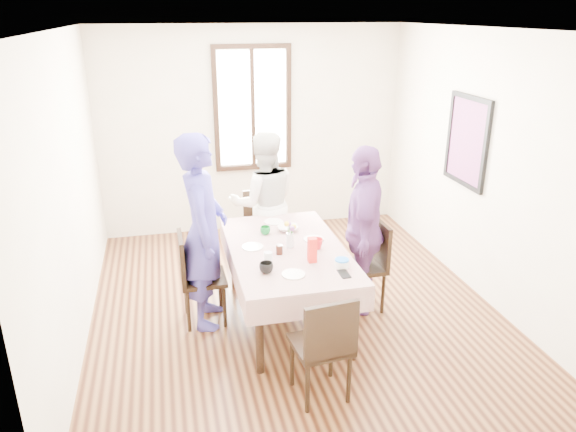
# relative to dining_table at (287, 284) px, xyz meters

# --- Properties ---
(ground) EXTENTS (4.50, 4.50, 0.00)m
(ground) POSITION_rel_dining_table_xyz_m (0.11, 0.24, -0.38)
(ground) COLOR #32170C
(ground) RESTS_ON ground
(back_wall) EXTENTS (4.00, 0.00, 4.00)m
(back_wall) POSITION_rel_dining_table_xyz_m (0.11, 2.49, 0.98)
(back_wall) COLOR beige
(back_wall) RESTS_ON ground
(right_wall) EXTENTS (0.00, 4.50, 4.50)m
(right_wall) POSITION_rel_dining_table_xyz_m (2.11, 0.24, 0.98)
(right_wall) COLOR beige
(right_wall) RESTS_ON ground
(window_frame) EXTENTS (1.02, 0.06, 1.62)m
(window_frame) POSITION_rel_dining_table_xyz_m (0.11, 2.47, 1.27)
(window_frame) COLOR black
(window_frame) RESTS_ON back_wall
(window_pane) EXTENTS (0.90, 0.02, 1.50)m
(window_pane) POSITION_rel_dining_table_xyz_m (0.11, 2.48, 1.27)
(window_pane) COLOR white
(window_pane) RESTS_ON back_wall
(art_poster) EXTENTS (0.04, 0.76, 0.96)m
(art_poster) POSITION_rel_dining_table_xyz_m (2.09, 0.54, 1.18)
(art_poster) COLOR red
(art_poster) RESTS_ON right_wall
(dining_table) EXTENTS (0.94, 1.67, 0.75)m
(dining_table) POSITION_rel_dining_table_xyz_m (0.00, 0.00, 0.00)
(dining_table) COLOR black
(dining_table) RESTS_ON ground
(tablecloth) EXTENTS (1.06, 1.79, 0.01)m
(tablecloth) POSITION_rel_dining_table_xyz_m (0.00, 0.00, 0.38)
(tablecloth) COLOR #4F090B
(tablecloth) RESTS_ON dining_table
(chair_left) EXTENTS (0.43, 0.43, 0.91)m
(chair_left) POSITION_rel_dining_table_xyz_m (-0.78, 0.16, 0.08)
(chair_left) COLOR black
(chair_left) RESTS_ON ground
(chair_right) EXTENTS (0.43, 0.43, 0.91)m
(chair_right) POSITION_rel_dining_table_xyz_m (0.78, 0.05, 0.08)
(chair_right) COLOR black
(chair_right) RESTS_ON ground
(chair_far) EXTENTS (0.42, 0.42, 0.91)m
(chair_far) POSITION_rel_dining_table_xyz_m (0.00, 1.15, 0.08)
(chair_far) COLOR black
(chair_far) RESTS_ON ground
(chair_near) EXTENTS (0.46, 0.46, 0.91)m
(chair_near) POSITION_rel_dining_table_xyz_m (0.00, -1.15, 0.08)
(chair_near) COLOR black
(chair_near) RESTS_ON ground
(person_left) EXTENTS (0.54, 0.74, 1.86)m
(person_left) POSITION_rel_dining_table_xyz_m (-0.76, 0.16, 0.56)
(person_left) COLOR #3D3591
(person_left) RESTS_ON ground
(person_far) EXTENTS (0.82, 0.65, 1.63)m
(person_far) POSITION_rel_dining_table_xyz_m (0.00, 1.13, 0.44)
(person_far) COLOR silver
(person_far) RESTS_ON ground
(person_right) EXTENTS (0.74, 1.08, 1.69)m
(person_right) POSITION_rel_dining_table_xyz_m (0.76, 0.05, 0.47)
(person_right) COLOR #6D3D7F
(person_right) RESTS_ON ground
(mug_black) EXTENTS (0.12, 0.12, 0.09)m
(mug_black) POSITION_rel_dining_table_xyz_m (-0.29, -0.47, 0.43)
(mug_black) COLOR black
(mug_black) RESTS_ON tablecloth
(mug_flag) EXTENTS (0.14, 0.14, 0.10)m
(mug_flag) POSITION_rel_dining_table_xyz_m (0.27, -0.08, 0.44)
(mug_flag) COLOR red
(mug_flag) RESTS_ON tablecloth
(mug_green) EXTENTS (0.11, 0.11, 0.08)m
(mug_green) POSITION_rel_dining_table_xyz_m (-0.13, 0.37, 0.43)
(mug_green) COLOR #0C7226
(mug_green) RESTS_ON tablecloth
(serving_bowl) EXTENTS (0.26, 0.26, 0.05)m
(serving_bowl) POSITION_rel_dining_table_xyz_m (0.10, 0.41, 0.41)
(serving_bowl) COLOR white
(serving_bowl) RESTS_ON tablecloth
(juice_carton) EXTENTS (0.07, 0.07, 0.23)m
(juice_carton) POSITION_rel_dining_table_xyz_m (0.15, -0.34, 0.50)
(juice_carton) COLOR red
(juice_carton) RESTS_ON tablecloth
(butter_tub) EXTENTS (0.13, 0.13, 0.06)m
(butter_tub) POSITION_rel_dining_table_xyz_m (0.37, -0.50, 0.42)
(butter_tub) COLOR white
(butter_tub) RESTS_ON tablecloth
(jam_jar) EXTENTS (0.06, 0.06, 0.09)m
(jam_jar) POSITION_rel_dining_table_xyz_m (-0.10, -0.12, 0.43)
(jam_jar) COLOR black
(jam_jar) RESTS_ON tablecloth
(drinking_glass) EXTENTS (0.07, 0.07, 0.11)m
(drinking_glass) POSITION_rel_dining_table_xyz_m (-0.23, -0.29, 0.44)
(drinking_glass) COLOR silver
(drinking_glass) RESTS_ON tablecloth
(smartphone) EXTENTS (0.08, 0.16, 0.01)m
(smartphone) POSITION_rel_dining_table_xyz_m (0.35, -0.64, 0.39)
(smartphone) COLOR black
(smartphone) RESTS_ON tablecloth
(flower_vase) EXTENTS (0.07, 0.07, 0.14)m
(flower_vase) POSITION_rel_dining_table_xyz_m (0.03, 0.01, 0.46)
(flower_vase) COLOR silver
(flower_vase) RESTS_ON tablecloth
(plate_left) EXTENTS (0.20, 0.20, 0.01)m
(plate_left) POSITION_rel_dining_table_xyz_m (-0.31, 0.08, 0.39)
(plate_left) COLOR white
(plate_left) RESTS_ON tablecloth
(plate_right) EXTENTS (0.20, 0.20, 0.01)m
(plate_right) POSITION_rel_dining_table_xyz_m (0.30, 0.12, 0.39)
(plate_right) COLOR white
(plate_right) RESTS_ON tablecloth
(plate_far) EXTENTS (0.20, 0.20, 0.01)m
(plate_far) POSITION_rel_dining_table_xyz_m (0.01, 0.67, 0.39)
(plate_far) COLOR white
(plate_far) RESTS_ON tablecloth
(plate_near) EXTENTS (0.20, 0.20, 0.01)m
(plate_near) POSITION_rel_dining_table_xyz_m (-0.07, -0.56, 0.39)
(plate_near) COLOR white
(plate_near) RESTS_ON tablecloth
(butter_lid) EXTENTS (0.12, 0.12, 0.01)m
(butter_lid) POSITION_rel_dining_table_xyz_m (0.37, -0.50, 0.46)
(butter_lid) COLOR blue
(butter_lid) RESTS_ON butter_tub
(flower_bunch) EXTENTS (0.09, 0.09, 0.10)m
(flower_bunch) POSITION_rel_dining_table_xyz_m (0.03, 0.01, 0.58)
(flower_bunch) COLOR yellow
(flower_bunch) RESTS_ON flower_vase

